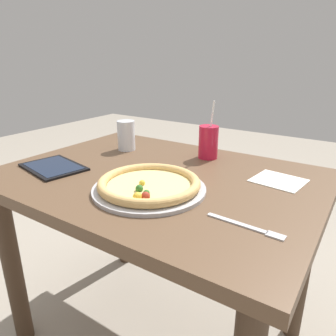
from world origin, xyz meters
TOP-DOWN VIEW (x-y plane):
  - ground_plane at (0.00, 0.00)m, footprint 8.00×8.00m
  - dining_table at (0.00, 0.00)m, footprint 1.11×0.82m
  - pizza_near at (0.07, -0.14)m, footprint 0.35×0.35m
  - drink_cup_colored at (0.06, 0.27)m, footprint 0.08×0.08m
  - water_cup_clear at (-0.29, 0.18)m, footprint 0.08×0.08m
  - paper_napkin at (0.38, 0.17)m, footprint 0.18×0.16m
  - fork at (0.40, -0.18)m, footprint 0.20×0.03m
  - tablet at (-0.36, -0.17)m, footprint 0.27×0.22m

SIDE VIEW (x-z plane):
  - ground_plane at x=0.00m, z-range 0.00..0.00m
  - dining_table at x=0.00m, z-range 0.25..1.00m
  - paper_napkin at x=0.38m, z-range 0.75..0.75m
  - fork at x=0.40m, z-range 0.75..0.75m
  - tablet at x=-0.36m, z-range 0.75..0.76m
  - pizza_near at x=0.07m, z-range 0.75..0.79m
  - water_cup_clear at x=-0.29m, z-range 0.75..0.88m
  - drink_cup_colored at x=0.06m, z-range 0.70..0.93m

